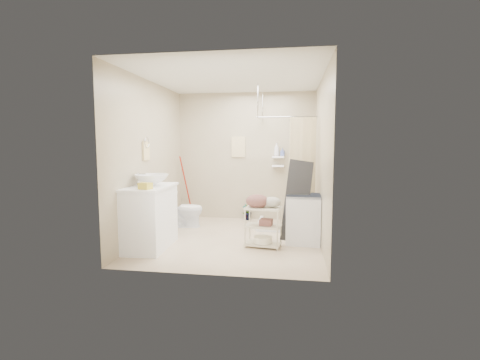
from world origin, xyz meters
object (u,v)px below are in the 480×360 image
Objects in this scene: washing_machine at (303,219)px; laundry_rack at (263,223)px; vanity at (150,217)px; toilet at (185,209)px.

washing_machine reaches higher than laundry_rack.
vanity is 1.58× the size of toilet.
laundry_rack is (-0.61, -0.33, -0.02)m from washing_machine.
washing_machine is (2.18, -0.75, 0.05)m from toilet.
toilet is at bearing 163.39° from washing_machine.
vanity is 1.37m from toilet.
toilet is 1.90m from laundry_rack.
toilet is (0.12, 1.36, -0.13)m from vanity.
vanity reaches higher than toilet.
toilet is 0.88× the size of washing_machine.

